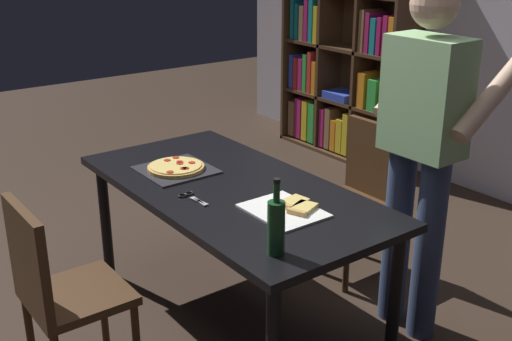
% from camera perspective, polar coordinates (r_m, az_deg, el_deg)
% --- Properties ---
extents(ground_plane, '(12.00, 12.00, 0.00)m').
position_cam_1_polar(ground_plane, '(3.53, -2.00, -12.78)').
color(ground_plane, '#38281E').
extents(dining_table, '(1.74, 0.87, 0.75)m').
position_cam_1_polar(dining_table, '(3.21, -2.15, -2.64)').
color(dining_table, black).
rests_on(dining_table, ground_plane).
extents(chair_near_camera, '(0.42, 0.42, 0.90)m').
position_cam_1_polar(chair_near_camera, '(2.92, -17.33, -9.73)').
color(chair_near_camera, '#472D19').
rests_on(chair_near_camera, ground_plane).
extents(chair_far_side, '(0.42, 0.42, 0.90)m').
position_cam_1_polar(chair_far_side, '(3.83, 9.27, -1.63)').
color(chair_far_side, '#472D19').
rests_on(chair_far_side, ground_plane).
extents(bookshelf, '(1.40, 0.35, 1.95)m').
position_cam_1_polar(bookshelf, '(5.84, 7.88, 10.51)').
color(bookshelf, '#513823').
rests_on(bookshelf, ground_plane).
extents(person_serving_pizza, '(0.55, 0.54, 1.75)m').
position_cam_1_polar(person_serving_pizza, '(3.14, 14.73, 2.43)').
color(person_serving_pizza, '#38476B').
rests_on(person_serving_pizza, ground_plane).
extents(pepperoni_pizza_on_tray, '(0.36, 0.36, 0.04)m').
position_cam_1_polar(pepperoni_pizza_on_tray, '(3.40, -7.14, 0.22)').
color(pepperoni_pizza_on_tray, '#2D2D33').
rests_on(pepperoni_pizza_on_tray, dining_table).
extents(pizza_slices_on_towel, '(0.36, 0.29, 0.03)m').
position_cam_1_polar(pizza_slices_on_towel, '(2.90, 2.88, -3.44)').
color(pizza_slices_on_towel, white).
rests_on(pizza_slices_on_towel, dining_table).
extents(wine_bottle, '(0.07, 0.07, 0.32)m').
position_cam_1_polar(wine_bottle, '(2.48, 1.81, -4.97)').
color(wine_bottle, '#194723').
rests_on(wine_bottle, dining_table).
extents(kitchen_scissors, '(0.19, 0.09, 0.01)m').
position_cam_1_polar(kitchen_scissors, '(3.05, -5.87, -2.35)').
color(kitchen_scissors, silver).
rests_on(kitchen_scissors, dining_table).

